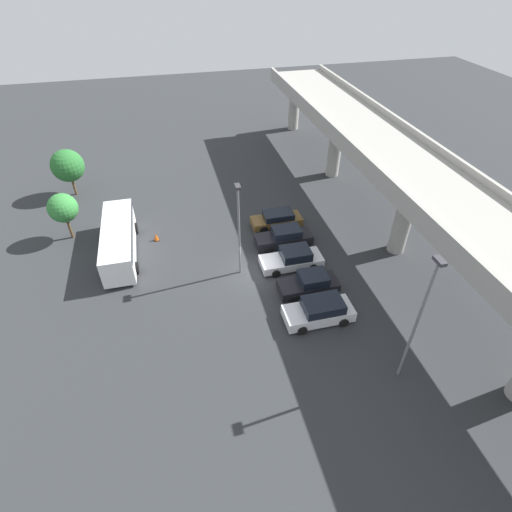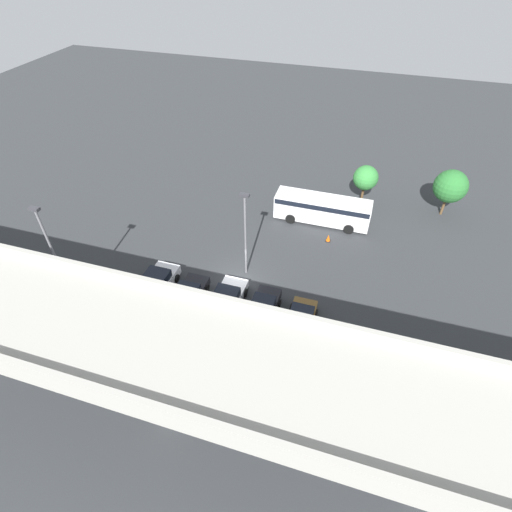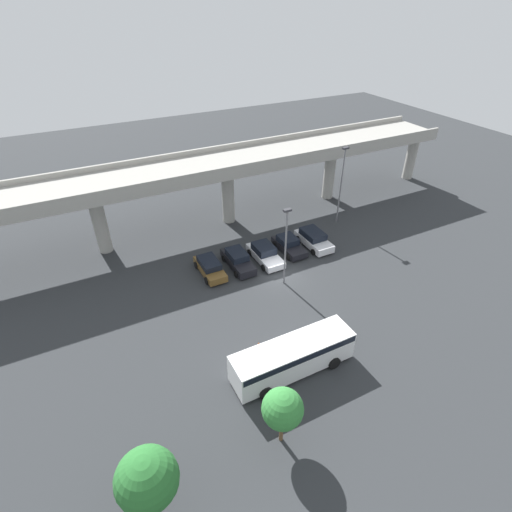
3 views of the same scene
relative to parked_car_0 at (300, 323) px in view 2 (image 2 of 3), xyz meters
The scene contains 13 objects.
ground_plane 6.82m from the parked_car_0, 31.07° to the right, with size 119.47×119.47×0.00m, color #2D3033.
highway_overpass 11.88m from the parked_car_0, 56.08° to the left, with size 57.13×6.58×7.95m.
parked_car_0 is the anchor object (origin of this frame).
parked_car_1 2.85m from the parked_car_0, ahead, with size 2.02×4.78×1.61m.
parked_car_2 5.73m from the parked_car_0, ahead, with size 2.20×4.88×1.57m.
parked_car_3 8.71m from the parked_car_0, ahead, with size 2.10×4.39×1.49m.
parked_car_4 11.55m from the parked_car_0, ahead, with size 2.25×4.71×1.62m.
shuttle_bus 13.60m from the parked_car_0, 86.37° to the right, with size 8.93×2.67×2.50m.
lamp_post_near_aisle 17.63m from the parked_car_0, ahead, with size 0.70×0.35×8.87m.
lamp_post_mid_lot 8.07m from the parked_car_0, 39.53° to the right, with size 0.70×0.35×7.62m.
tree_front_left 21.08m from the parked_car_0, 119.42° to the right, with size 3.12×3.12×4.72m.
tree_front_centre 18.09m from the parked_car_0, 98.01° to the right, with size 2.43×2.43×4.20m.
traffic_cone 10.70m from the parked_car_0, 91.70° to the right, with size 0.44×0.44×0.70m.
Camera 2 is at (-8.24, 21.80, 22.82)m, focal length 28.00 mm.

